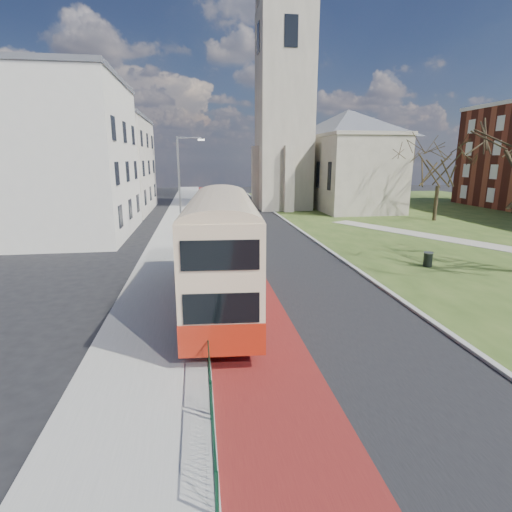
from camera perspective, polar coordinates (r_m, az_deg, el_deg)
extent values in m
plane|color=black|center=(15.72, 3.96, -10.64)|extent=(160.00, 160.00, 0.00)
cube|color=black|center=(34.90, -0.53, 3.07)|extent=(9.00, 120.00, 0.01)
cube|color=#591414|center=(34.64, -4.97, 2.94)|extent=(3.40, 120.00, 0.01)
cube|color=gray|center=(34.63, -11.26, 2.81)|extent=(4.00, 120.00, 0.12)
cube|color=#999993|center=(34.58, -7.95, 2.93)|extent=(0.25, 120.00, 0.13)
cube|color=#999993|center=(37.69, 6.02, 3.88)|extent=(0.25, 80.00, 0.13)
cube|color=#32491A|center=(46.73, 30.46, 3.91)|extent=(40.00, 80.00, 0.04)
cylinder|color=#0D3D25|center=(18.77, -7.44, -3.03)|extent=(0.04, 24.00, 0.04)
cylinder|color=#0D3D25|center=(19.06, -7.35, -5.77)|extent=(0.04, 24.00, 0.04)
cube|color=gray|center=(53.44, 4.02, 19.66)|extent=(6.50, 6.50, 24.00)
cube|color=gray|center=(55.59, 12.65, 11.40)|extent=(9.00, 18.00, 9.00)
pyramid|color=#565960|center=(55.89, 13.11, 19.71)|extent=(9.00, 18.00, 3.60)
cube|color=silver|center=(37.59, -25.71, 12.09)|extent=(10.00, 14.00, 12.50)
cube|color=#565960|center=(38.11, -26.80, 21.85)|extent=(10.30, 14.30, 0.50)
cube|color=#BBB29E|center=(53.12, -20.55, 11.86)|extent=(10.00, 16.00, 11.00)
cube|color=#565960|center=(53.32, -21.09, 18.02)|extent=(10.30, 16.30, 0.50)
cylinder|color=gray|center=(32.10, -10.87, 9.30)|extent=(0.16, 0.16, 8.00)
cylinder|color=gray|center=(32.02, -9.52, 16.33)|extent=(1.80, 0.10, 0.10)
cube|color=silver|center=(32.01, -7.83, 16.12)|extent=(0.50, 0.18, 0.12)
cube|color=#A9210F|center=(17.87, -4.81, -3.91)|extent=(3.43, 11.76, 1.06)
cube|color=beige|center=(17.36, -4.95, 2.58)|extent=(3.40, 11.70, 3.06)
cube|color=black|center=(17.93, -9.12, -0.29)|extent=(0.67, 9.50, 1.00)
cube|color=black|center=(17.91, -0.64, -0.13)|extent=(0.67, 9.50, 1.00)
cube|color=black|center=(17.31, -9.40, 4.54)|extent=(0.73, 10.43, 0.95)
cube|color=black|center=(17.29, -0.58, 4.71)|extent=(0.73, 10.43, 0.95)
cube|color=black|center=(23.21, -4.85, 3.03)|extent=(2.37, 0.23, 1.11)
cube|color=black|center=(22.96, -4.93, 6.92)|extent=(2.37, 0.23, 0.95)
cube|color=orange|center=(22.90, -4.96, 8.41)|extent=(1.89, 0.22, 0.32)
cylinder|color=black|center=(21.84, -7.99, -2.14)|extent=(0.39, 1.12, 1.10)
cylinder|color=black|center=(21.83, -1.55, -2.02)|extent=(0.39, 1.12, 1.10)
cylinder|color=black|center=(14.85, -9.60, -10.01)|extent=(0.39, 1.12, 1.10)
cylinder|color=black|center=(14.83, 0.02, -9.84)|extent=(0.39, 1.12, 1.10)
cylinder|color=#332A19|center=(46.65, 24.30, 6.87)|extent=(0.50, 0.50, 3.64)
cylinder|color=black|center=(26.56, 23.35, -0.50)|extent=(0.56, 0.56, 0.84)
cylinder|color=gray|center=(26.46, 23.44, 0.44)|extent=(0.59, 0.59, 0.06)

